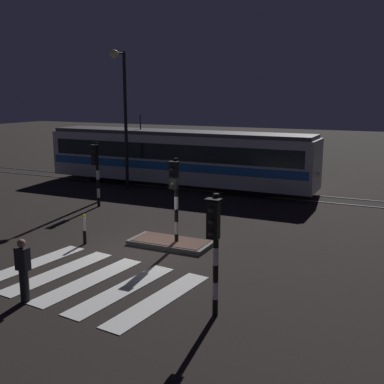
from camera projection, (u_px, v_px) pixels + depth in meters
The scene contains 12 objects.
ground_plane at pixel (141, 252), 16.42m from camera, with size 120.00×120.00×0.00m, color black.
rail_near at pixel (243, 195), 25.68m from camera, with size 80.00×0.12×0.03m, color #59595E.
rail_far at pixel (251, 190), 26.95m from camera, with size 80.00×0.12×0.03m, color #59595E.
crosswalk_zebra at pixel (89, 281), 13.90m from camera, with size 6.13×4.66×0.02m.
traffic_island at pixel (171, 243), 17.18m from camera, with size 2.95×1.36×0.18m.
traffic_light_corner_near_right at pixel (214, 238), 11.24m from camera, with size 0.36×0.42×3.07m.
traffic_light_corner_far_left at pixel (96, 165), 22.58m from camera, with size 0.36×0.42×3.09m.
traffic_light_median_centre at pixel (175, 189), 16.58m from camera, with size 0.36×0.42×3.17m.
street_lamp_trackside_left at pixel (123, 104), 25.98m from camera, with size 0.44×1.21×7.61m.
tram at pixel (177, 157), 27.80m from camera, with size 16.41×2.58×4.15m.
pedestrian_waiting_at_kerb at pixel (23, 270), 12.34m from camera, with size 0.36×0.24×1.71m.
bollard_island_edge at pixel (84, 229), 17.21m from camera, with size 0.12×0.12×1.11m.
Camera 1 is at (8.33, -13.38, 5.36)m, focal length 44.63 mm.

